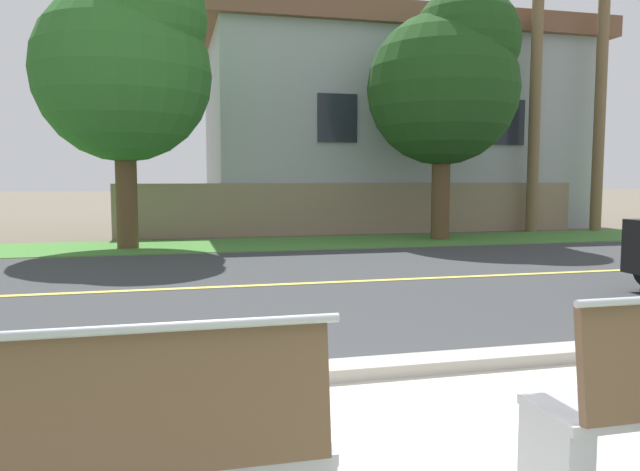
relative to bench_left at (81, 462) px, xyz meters
name	(u,v)px	position (x,y,z in m)	size (l,w,h in m)	color
ground_plane	(242,271)	(1.49, 7.67, -0.46)	(140.00, 140.00, 0.00)	#665B4C
curb_edge	(328,372)	(1.49, 2.02, -0.41)	(44.00, 0.30, 0.11)	#ADA89E
street_asphalt	(255,286)	(1.49, 6.17, -0.46)	(52.00, 8.00, 0.01)	#383A3D
road_centre_line	(255,286)	(1.49, 6.17, -0.45)	(48.00, 0.14, 0.01)	#E0CC4C
far_verge_grass	(222,245)	(1.49, 11.67, -0.45)	(48.00, 2.80, 0.02)	#478438
bench_left	(81,462)	(0.00, 0.00, 0.00)	(1.93, 0.48, 1.01)	#9EA0A8
shade_tree_left	(128,60)	(-0.44, 11.47, 3.57)	(3.76, 3.76, 6.20)	brown
shade_tree_centre	(448,78)	(7.03, 11.65, 3.52)	(3.71, 3.71, 6.13)	brown
garden_wall	(359,208)	(5.43, 13.76, 0.24)	(13.00, 0.36, 1.40)	gray
house_across_street	(386,128)	(7.34, 16.96, 2.75)	(12.27, 6.91, 6.33)	#A3ADB2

